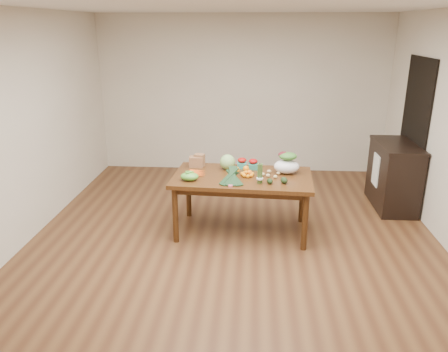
# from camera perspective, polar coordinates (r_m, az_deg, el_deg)

# --- Properties ---
(floor) EXTENTS (6.00, 6.00, 0.00)m
(floor) POSITION_cam_1_polar(r_m,az_deg,el_deg) (5.27, 1.22, -9.23)
(floor) COLOR brown
(floor) RESTS_ON ground
(ceiling) EXTENTS (5.00, 6.00, 0.02)m
(ceiling) POSITION_cam_1_polar(r_m,az_deg,el_deg) (4.64, 1.47, 21.57)
(ceiling) COLOR white
(ceiling) RESTS_ON room_walls
(room_walls) EXTENTS (5.02, 6.02, 2.70)m
(room_walls) POSITION_cam_1_polar(r_m,az_deg,el_deg) (4.78, 1.33, 5.17)
(room_walls) COLOR silver
(room_walls) RESTS_ON floor
(dining_table) EXTENTS (1.74, 1.03, 0.75)m
(dining_table) POSITION_cam_1_polar(r_m,az_deg,el_deg) (5.49, 2.36, -3.67)
(dining_table) COLOR #4D2A12
(dining_table) RESTS_ON floor
(doorway_dark) EXTENTS (0.02, 1.00, 2.10)m
(doorway_dark) POSITION_cam_1_polar(r_m,az_deg,el_deg) (6.79, 23.49, 5.18)
(doorway_dark) COLOR black
(doorway_dark) RESTS_ON floor
(cabinet) EXTENTS (0.52, 1.02, 0.94)m
(cabinet) POSITION_cam_1_polar(r_m,az_deg,el_deg) (6.68, 21.27, 0.05)
(cabinet) COLOR black
(cabinet) RESTS_ON floor
(dish_towel) EXTENTS (0.02, 0.28, 0.45)m
(dish_towel) POSITION_cam_1_polar(r_m,az_deg,el_deg) (6.58, 19.20, 0.76)
(dish_towel) COLOR white
(dish_towel) RESTS_ON cabinet
(paper_bag) EXTENTS (0.25, 0.21, 0.17)m
(paper_bag) POSITION_cam_1_polar(r_m,az_deg,el_deg) (5.69, -3.64, 2.02)
(paper_bag) COLOR #8B5D3E
(paper_bag) RESTS_ON dining_table
(cabbage) EXTENTS (0.20, 0.20, 0.20)m
(cabbage) POSITION_cam_1_polar(r_m,az_deg,el_deg) (5.57, 0.46, 1.84)
(cabbage) COLOR #85B86A
(cabbage) RESTS_ON dining_table
(strawberry_basket_a) EXTENTS (0.12, 0.12, 0.11)m
(strawberry_basket_a) POSITION_cam_1_polar(r_m,az_deg,el_deg) (5.64, 2.36, 1.58)
(strawberry_basket_a) COLOR #B2170B
(strawberry_basket_a) RESTS_ON dining_table
(strawberry_basket_b) EXTENTS (0.12, 0.12, 0.11)m
(strawberry_basket_b) POSITION_cam_1_polar(r_m,az_deg,el_deg) (5.60, 3.83, 1.43)
(strawberry_basket_b) COLOR #BC0C0E
(strawberry_basket_b) RESTS_ON dining_table
(orange_a) EXTENTS (0.09, 0.09, 0.09)m
(orange_a) POSITION_cam_1_polar(r_m,az_deg,el_deg) (5.43, 1.60, 0.79)
(orange_a) COLOR orange
(orange_a) RESTS_ON dining_table
(orange_b) EXTENTS (0.08, 0.08, 0.08)m
(orange_b) POSITION_cam_1_polar(r_m,az_deg,el_deg) (5.50, 2.90, 0.95)
(orange_b) COLOR orange
(orange_b) RESTS_ON dining_table
(orange_c) EXTENTS (0.07, 0.07, 0.07)m
(orange_c) POSITION_cam_1_polar(r_m,az_deg,el_deg) (5.37, 3.33, 0.44)
(orange_c) COLOR orange
(orange_c) RESTS_ON dining_table
(mandarin_cluster) EXTENTS (0.19, 0.19, 0.08)m
(mandarin_cluster) POSITION_cam_1_polar(r_m,az_deg,el_deg) (5.33, 2.91, 0.35)
(mandarin_cluster) COLOR orange
(mandarin_cluster) RESTS_ON dining_table
(carrots) EXTENTS (0.23, 0.26, 0.03)m
(carrots) POSITION_cam_1_polar(r_m,az_deg,el_deg) (5.42, -3.47, 0.40)
(carrots) COLOR #FE5015
(carrots) RESTS_ON dining_table
(snap_pea_bag) EXTENTS (0.22, 0.16, 0.10)m
(snap_pea_bag) POSITION_cam_1_polar(r_m,az_deg,el_deg) (5.20, -4.53, -0.05)
(snap_pea_bag) COLOR #51AD3A
(snap_pea_bag) RESTS_ON dining_table
(kale_bunch) EXTENTS (0.34, 0.42, 0.16)m
(kale_bunch) POSITION_cam_1_polar(r_m,az_deg,el_deg) (5.06, 0.98, -0.16)
(kale_bunch) COLOR black
(kale_bunch) RESTS_ON dining_table
(asparagus_bundle) EXTENTS (0.09, 0.12, 0.26)m
(asparagus_bundle) POSITION_cam_1_polar(r_m,az_deg,el_deg) (5.07, 4.72, 0.33)
(asparagus_bundle) COLOR #5D823B
(asparagus_bundle) RESTS_ON dining_table
(potato_a) EXTENTS (0.05, 0.04, 0.04)m
(potato_a) POSITION_cam_1_polar(r_m,az_deg,el_deg) (5.37, 5.12, 0.23)
(potato_a) COLOR tan
(potato_a) RESTS_ON dining_table
(potato_b) EXTENTS (0.05, 0.05, 0.04)m
(potato_b) POSITION_cam_1_polar(r_m,az_deg,el_deg) (5.33, 5.78, 0.08)
(potato_b) COLOR tan
(potato_b) RESTS_ON dining_table
(potato_c) EXTENTS (0.05, 0.04, 0.04)m
(potato_c) POSITION_cam_1_polar(r_m,az_deg,el_deg) (5.42, 7.11, 0.36)
(potato_c) COLOR tan
(potato_c) RESTS_ON dining_table
(potato_d) EXTENTS (0.05, 0.05, 0.05)m
(potato_d) POSITION_cam_1_polar(r_m,az_deg,el_deg) (5.47, 5.91, 0.60)
(potato_d) COLOR tan
(potato_d) RESTS_ON dining_table
(potato_e) EXTENTS (0.05, 0.04, 0.04)m
(potato_e) POSITION_cam_1_polar(r_m,az_deg,el_deg) (5.29, 6.73, -0.10)
(potato_e) COLOR #D1C478
(potato_e) RESTS_ON dining_table
(avocado_a) EXTENTS (0.09, 0.11, 0.06)m
(avocado_a) POSITION_cam_1_polar(r_m,az_deg,el_deg) (5.11, 5.99, -0.67)
(avocado_a) COLOR black
(avocado_a) RESTS_ON dining_table
(avocado_b) EXTENTS (0.11, 0.13, 0.08)m
(avocado_b) POSITION_cam_1_polar(r_m,az_deg,el_deg) (5.14, 7.85, -0.56)
(avocado_b) COLOR black
(avocado_b) RESTS_ON dining_table
(salad_bag) EXTENTS (0.33, 0.26, 0.24)m
(salad_bag) POSITION_cam_1_polar(r_m,az_deg,el_deg) (5.47, 8.20, 1.57)
(salad_bag) COLOR white
(salad_bag) RESTS_ON dining_table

